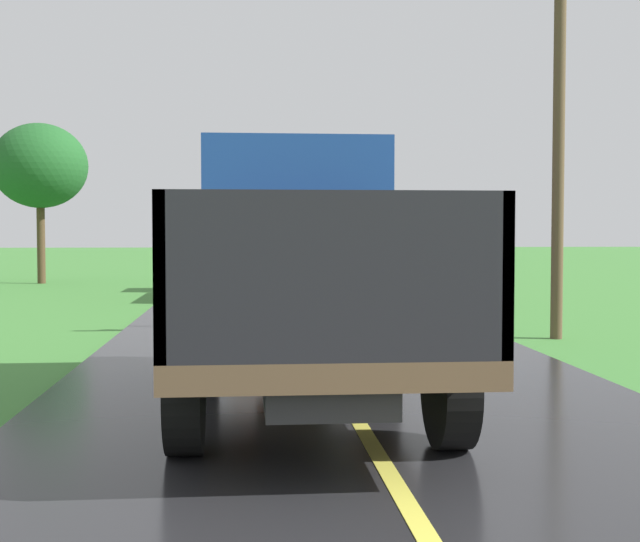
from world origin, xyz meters
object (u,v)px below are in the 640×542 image
banana_truck_near (298,264)px  utility_pole_roadside (559,128)px  roadside_tree_near_left (40,166)px  banana_truck_far (270,244)px

banana_truck_near → utility_pole_roadside: (4.69, 4.89, 2.09)m
banana_truck_near → roadside_tree_near_left: roadside_tree_near_left is taller
utility_pole_roadside → roadside_tree_near_left: size_ratio=1.17×
banana_truck_near → banana_truck_far: size_ratio=1.00×
banana_truck_near → utility_pole_roadside: bearing=46.2°
utility_pole_roadside → roadside_tree_near_left: (-12.43, 16.62, 0.55)m
roadside_tree_near_left → banana_truck_far: bearing=-35.5°
banana_truck_far → banana_truck_near: bearing=-90.5°
banana_truck_near → roadside_tree_near_left: size_ratio=1.04×
banana_truck_near → utility_pole_roadside: size_ratio=0.89×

